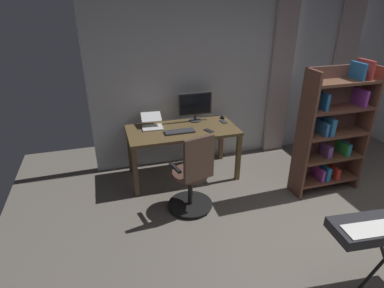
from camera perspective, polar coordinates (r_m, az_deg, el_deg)
name	(u,v)px	position (r m, az deg, el deg)	size (l,w,h in m)	color
ground_plane	(378,275)	(3.74, 30.70, -19.73)	(7.43, 7.43, 0.00)	#686157
back_room_partition	(255,67)	(5.13, 11.39, 13.48)	(5.09, 0.10, 2.84)	silver
curtain_left_panel	(342,74)	(5.97, 25.54, 11.39)	(0.39, 0.06, 2.47)	#BFABA9
curtain_right_panel	(280,79)	(5.28, 15.76, 11.33)	(0.36, 0.06, 2.47)	#BFABA9
desk	(183,135)	(4.43, -1.74, 1.71)	(1.53, 0.75, 0.75)	brown
office_chair	(193,177)	(3.77, 0.20, -6.07)	(0.56, 0.56, 1.04)	black
computer_monitor	(195,105)	(4.61, 0.58, 7.08)	(0.50, 0.18, 0.43)	#333338
computer_keyboard	(180,132)	(4.28, -2.25, 2.26)	(0.41, 0.15, 0.02)	#333338
laptop	(152,124)	(4.47, -7.29, 3.70)	(0.30, 0.36, 0.17)	white
computer_mouse	(223,117)	(4.80, 5.58, 4.88)	(0.06, 0.10, 0.04)	black
cell_phone_by_monitor	(209,131)	(4.33, 3.07, 2.43)	(0.07, 0.14, 0.01)	#232328
cell_phone_face_up	(223,122)	(4.66, 5.72, 4.06)	(0.07, 0.14, 0.01)	#333338
bookshelf	(331,132)	(4.45, 23.96, 2.08)	(0.92, 0.30, 1.75)	brown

